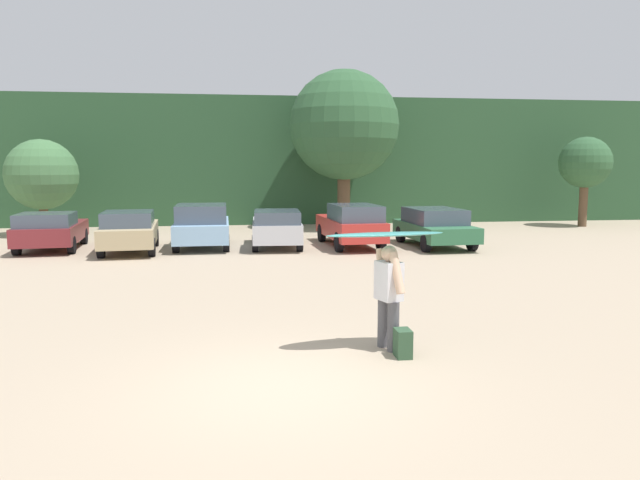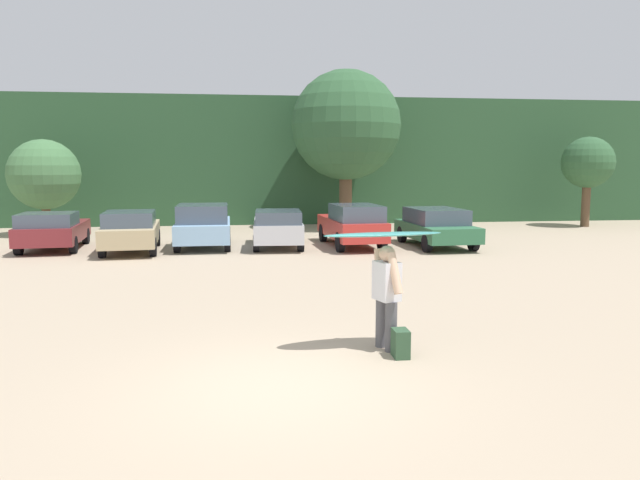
% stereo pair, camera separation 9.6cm
% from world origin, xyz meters
% --- Properties ---
extents(ground_plane, '(120.00, 120.00, 0.00)m').
position_xyz_m(ground_plane, '(0.00, 0.00, 0.00)').
color(ground_plane, tan).
extents(hillside_ridge, '(108.00, 12.00, 6.51)m').
position_xyz_m(hillside_ridge, '(0.00, 28.69, 3.25)').
color(hillside_ridge, '#284C2D').
rests_on(hillside_ridge, ground_plane).
extents(tree_left, '(3.01, 3.01, 4.14)m').
position_xyz_m(tree_left, '(-8.87, 19.22, 2.62)').
color(tree_left, brown).
rests_on(tree_left, ground_plane).
extents(tree_center, '(5.17, 5.17, 7.49)m').
position_xyz_m(tree_center, '(4.46, 20.34, 4.88)').
color(tree_center, brown).
rests_on(tree_center, ground_plane).
extents(tree_right, '(2.51, 2.51, 4.42)m').
position_xyz_m(tree_right, '(16.41, 19.71, 3.12)').
color(tree_right, brown).
rests_on(tree_right, ground_plane).
extents(parked_car_maroon, '(2.29, 4.19, 1.38)m').
position_xyz_m(parked_car_maroon, '(-7.23, 14.50, 0.72)').
color(parked_car_maroon, maroon).
rests_on(parked_car_maroon, ground_plane).
extents(parked_car_tan, '(2.14, 4.26, 1.45)m').
position_xyz_m(parked_car_tan, '(-4.35, 13.62, 0.76)').
color(parked_car_tan, tan).
rests_on(parked_car_tan, ground_plane).
extents(parked_car_sky_blue, '(2.02, 4.12, 1.61)m').
position_xyz_m(parked_car_sky_blue, '(-1.89, 14.43, 0.83)').
color(parked_car_sky_blue, '#84ADD1').
rests_on(parked_car_sky_blue, ground_plane).
extents(parked_car_silver, '(1.90, 3.97, 1.42)m').
position_xyz_m(parked_car_silver, '(0.83, 14.07, 0.76)').
color(parked_car_silver, silver).
rests_on(parked_car_silver, ground_plane).
extents(parked_car_red, '(1.99, 4.67, 1.61)m').
position_xyz_m(parked_car_red, '(3.60, 13.94, 0.85)').
color(parked_car_red, '#B72D28').
rests_on(parked_car_red, ground_plane).
extents(parked_car_forest_green, '(2.13, 4.35, 1.43)m').
position_xyz_m(parked_car_forest_green, '(6.72, 13.62, 0.77)').
color(parked_car_forest_green, '#2D6642').
rests_on(parked_car_forest_green, ground_plane).
extents(person_adult, '(0.44, 0.78, 1.73)m').
position_xyz_m(person_adult, '(1.85, 1.48, 0.98)').
color(person_adult, '#4C4C51').
rests_on(person_adult, ground_plane).
extents(surfboard_teal, '(2.05, 0.80, 0.10)m').
position_xyz_m(surfboard_teal, '(1.78, 1.43, 1.92)').
color(surfboard_teal, teal).
extents(backpack_dropped, '(0.24, 0.34, 0.45)m').
position_xyz_m(backpack_dropped, '(1.98, 1.03, 0.22)').
color(backpack_dropped, '#2D4C33').
rests_on(backpack_dropped, ground_plane).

